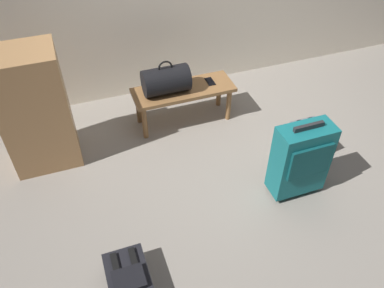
{
  "coord_description": "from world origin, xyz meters",
  "views": [
    {
      "loc": [
        -1.24,
        -2.13,
        2.55
      ],
      "look_at": [
        -0.4,
        0.25,
        0.25
      ],
      "focal_mm": 36.45,
      "sensor_mm": 36.0,
      "label": 1
    }
  ],
  "objects_px": {
    "suitcase_upright_teal": "(301,159)",
    "side_cabinet": "(35,110)",
    "cell_phone": "(210,81)",
    "duffel_bag_black": "(166,80)",
    "backpack_dark": "(128,278)",
    "bench": "(183,94)",
    "backpack_grey": "(312,137)"
  },
  "relations": [
    {
      "from": "duffel_bag_black",
      "to": "backpack_grey",
      "type": "height_order",
      "value": "duffel_bag_black"
    },
    {
      "from": "backpack_dark",
      "to": "cell_phone",
      "type": "bearing_deg",
      "value": 53.05
    },
    {
      "from": "backpack_grey",
      "to": "side_cabinet",
      "type": "distance_m",
      "value": 2.52
    },
    {
      "from": "duffel_bag_black",
      "to": "cell_phone",
      "type": "distance_m",
      "value": 0.48
    },
    {
      "from": "suitcase_upright_teal",
      "to": "side_cabinet",
      "type": "xyz_separation_m",
      "value": [
        -1.93,
        1.12,
        0.18
      ]
    },
    {
      "from": "cell_phone",
      "to": "backpack_dark",
      "type": "height_order",
      "value": "cell_phone"
    },
    {
      "from": "duffel_bag_black",
      "to": "suitcase_upright_teal",
      "type": "xyz_separation_m",
      "value": [
        0.75,
        -1.23,
        -0.15
      ]
    },
    {
      "from": "backpack_grey",
      "to": "cell_phone",
      "type": "bearing_deg",
      "value": 133.58
    },
    {
      "from": "backpack_grey",
      "to": "side_cabinet",
      "type": "bearing_deg",
      "value": 164.77
    },
    {
      "from": "suitcase_upright_teal",
      "to": "backpack_dark",
      "type": "distance_m",
      "value": 1.59
    },
    {
      "from": "duffel_bag_black",
      "to": "suitcase_upright_teal",
      "type": "distance_m",
      "value": 1.45
    },
    {
      "from": "side_cabinet",
      "to": "suitcase_upright_teal",
      "type": "bearing_deg",
      "value": -29.99
    },
    {
      "from": "side_cabinet",
      "to": "backpack_dark",
      "type": "bearing_deg",
      "value": -74.56
    },
    {
      "from": "cell_phone",
      "to": "duffel_bag_black",
      "type": "bearing_deg",
      "value": -177.28
    },
    {
      "from": "suitcase_upright_teal",
      "to": "cell_phone",
      "type": "bearing_deg",
      "value": 102.91
    },
    {
      "from": "cell_phone",
      "to": "suitcase_upright_teal",
      "type": "height_order",
      "value": "suitcase_upright_teal"
    },
    {
      "from": "cell_phone",
      "to": "side_cabinet",
      "type": "xyz_separation_m",
      "value": [
        -1.65,
        -0.13,
        0.15
      ]
    },
    {
      "from": "suitcase_upright_teal",
      "to": "side_cabinet",
      "type": "distance_m",
      "value": 2.24
    },
    {
      "from": "backpack_dark",
      "to": "side_cabinet",
      "type": "bearing_deg",
      "value": 105.44
    },
    {
      "from": "suitcase_upright_teal",
      "to": "side_cabinet",
      "type": "bearing_deg",
      "value": 150.01
    },
    {
      "from": "suitcase_upright_teal",
      "to": "side_cabinet",
      "type": "relative_size",
      "value": 0.66
    },
    {
      "from": "suitcase_upright_teal",
      "to": "bench",
      "type": "bearing_deg",
      "value": 115.1
    },
    {
      "from": "bench",
      "to": "side_cabinet",
      "type": "distance_m",
      "value": 1.38
    },
    {
      "from": "bench",
      "to": "side_cabinet",
      "type": "height_order",
      "value": "side_cabinet"
    },
    {
      "from": "bench",
      "to": "suitcase_upright_teal",
      "type": "xyz_separation_m",
      "value": [
        0.58,
        -1.23,
        0.04
      ]
    },
    {
      "from": "bench",
      "to": "suitcase_upright_teal",
      "type": "relative_size",
      "value": 1.38
    },
    {
      "from": "duffel_bag_black",
      "to": "suitcase_upright_teal",
      "type": "height_order",
      "value": "duffel_bag_black"
    },
    {
      "from": "duffel_bag_black",
      "to": "backpack_dark",
      "type": "distance_m",
      "value": 1.84
    },
    {
      "from": "suitcase_upright_teal",
      "to": "backpack_grey",
      "type": "bearing_deg",
      "value": 45.16
    },
    {
      "from": "bench",
      "to": "backpack_dark",
      "type": "height_order",
      "value": "bench"
    },
    {
      "from": "cell_phone",
      "to": "backpack_dark",
      "type": "relative_size",
      "value": 0.38
    },
    {
      "from": "suitcase_upright_teal",
      "to": "side_cabinet",
      "type": "height_order",
      "value": "side_cabinet"
    }
  ]
}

